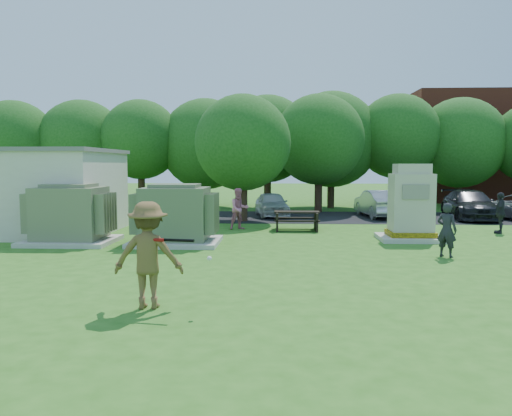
# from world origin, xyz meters

# --- Properties ---
(ground) EXTENTS (120.00, 120.00, 0.00)m
(ground) POSITION_xyz_m (0.00, 0.00, 0.00)
(ground) COLOR #2D6619
(ground) RESTS_ON ground
(brick_building) EXTENTS (15.00, 8.00, 8.00)m
(brick_building) POSITION_xyz_m (18.00, 27.00, 4.00)
(brick_building) COLOR maroon
(brick_building) RESTS_ON ground
(parking_strip) EXTENTS (20.00, 6.00, 0.01)m
(parking_strip) POSITION_xyz_m (7.00, 13.50, 0.01)
(parking_strip) COLOR #232326
(parking_strip) RESTS_ON ground
(transformer_left) EXTENTS (3.00, 2.40, 2.07)m
(transformer_left) POSITION_xyz_m (-6.50, 4.50, 0.97)
(transformer_left) COLOR beige
(transformer_left) RESTS_ON ground
(transformer_right) EXTENTS (3.00, 2.40, 2.07)m
(transformer_right) POSITION_xyz_m (-2.80, 4.50, 0.97)
(transformer_right) COLOR beige
(transformer_right) RESTS_ON ground
(generator_cabinet) EXTENTS (2.27, 1.86, 2.76)m
(generator_cabinet) POSITION_xyz_m (5.52, 5.76, 1.21)
(generator_cabinet) COLOR beige
(generator_cabinet) RESTS_ON ground
(picnic_table) EXTENTS (1.86, 1.40, 0.80)m
(picnic_table) POSITION_xyz_m (1.48, 8.28, 0.50)
(picnic_table) COLOR black
(picnic_table) RESTS_ON ground
(batter) EXTENTS (1.36, 0.83, 2.04)m
(batter) POSITION_xyz_m (-1.70, -3.16, 1.02)
(batter) COLOR brown
(batter) RESTS_ON ground
(person_by_generator) EXTENTS (0.70, 0.68, 1.62)m
(person_by_generator) POSITION_xyz_m (5.72, 2.45, 0.81)
(person_by_generator) COLOR #222327
(person_by_generator) RESTS_ON ground
(person_at_picnic) EXTENTS (1.05, 0.96, 1.75)m
(person_at_picnic) POSITION_xyz_m (-0.93, 8.44, 0.87)
(person_at_picnic) COLOR #D36F8D
(person_at_picnic) RESTS_ON ground
(person_walking_right) EXTENTS (0.77, 1.04, 1.64)m
(person_walking_right) POSITION_xyz_m (9.53, 7.73, 0.82)
(person_walking_right) COLOR #26262C
(person_walking_right) RESTS_ON ground
(car_white) EXTENTS (2.12, 3.97, 1.28)m
(car_white) POSITION_xyz_m (0.36, 13.92, 0.64)
(car_white) COLOR silver
(car_white) RESTS_ON ground
(car_silver_a) EXTENTS (1.98, 4.44, 1.41)m
(car_silver_a) POSITION_xyz_m (5.90, 13.74, 0.71)
(car_silver_a) COLOR #ADADB2
(car_silver_a) RESTS_ON ground
(car_dark) EXTENTS (2.42, 5.09, 1.43)m
(car_dark) POSITION_xyz_m (10.36, 13.14, 0.72)
(car_dark) COLOR black
(car_dark) RESTS_ON ground
(batting_equipment) EXTENTS (1.17, 0.20, 0.41)m
(batting_equipment) POSITION_xyz_m (-1.14, -3.35, 1.28)
(batting_equipment) COLOR black
(batting_equipment) RESTS_ON ground
(tree_row) EXTENTS (41.30, 13.30, 7.30)m
(tree_row) POSITION_xyz_m (1.75, 18.50, 4.15)
(tree_row) COLOR #47301E
(tree_row) RESTS_ON ground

